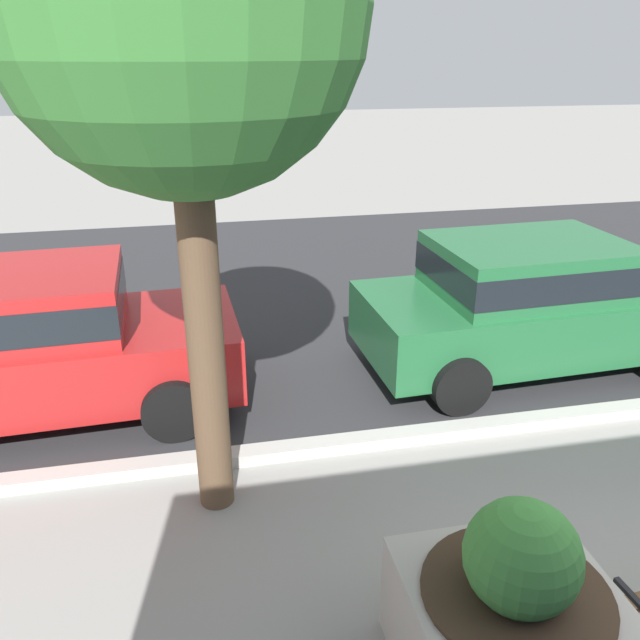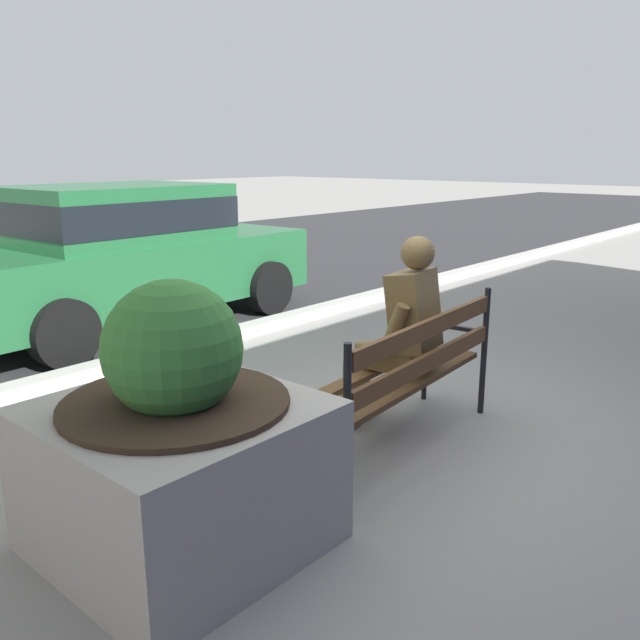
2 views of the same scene
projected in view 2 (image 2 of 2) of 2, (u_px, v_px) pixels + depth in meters
The scene contains 6 objects.
ground_plane at pixel (416, 451), 4.24m from camera, with size 80.00×80.00×0.00m, color gray.
curb_stone at pixel (153, 355), 6.08m from camera, with size 60.00×0.20×0.12m, color #B2AFA8.
park_bench at pixel (404, 369), 4.15m from camera, with size 1.83×0.67×0.95m.
bronze_statue_seated at pixel (394, 338), 4.40m from camera, with size 0.60×0.83×1.37m.
concrete_planter at pixel (179, 449), 3.12m from camera, with size 1.19×1.19×1.33m.
parked_car_green at pixel (125, 251), 7.18m from camera, with size 4.17×2.06×1.56m.
Camera 2 is at (-3.35, -2.10, 1.87)m, focal length 36.64 mm.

